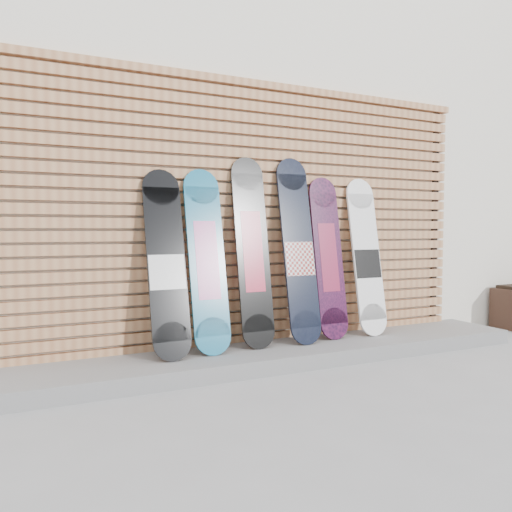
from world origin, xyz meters
The scene contains 10 objects.
ground centered at (0.00, 0.00, 0.00)m, with size 80.00×80.00×0.00m, color gray.
building centered at (0.50, 3.50, 1.80)m, with size 12.00×5.00×3.60m, color white.
concrete_step centered at (-0.15, 0.68, 0.06)m, with size 4.60×0.70×0.12m, color slate.
slat_wall centered at (-0.15, 0.97, 1.21)m, with size 4.26×0.08×2.29m.
snowboard_0 centered at (-0.98, 0.76, 0.81)m, with size 0.28×0.37×1.40m.
snowboard_1 centered at (-0.66, 0.78, 0.83)m, with size 0.29×0.33×1.42m.
snowboard_2 centered at (-0.27, 0.80, 0.88)m, with size 0.28×0.30×1.53m.
snowboard_3 centered at (0.15, 0.78, 0.88)m, with size 0.28×0.33×1.55m.
snowboard_4 centered at (0.47, 0.81, 0.82)m, with size 0.27×0.27×1.40m.
snowboard_5 centered at (0.87, 0.80, 0.81)m, with size 0.29×0.29×1.41m.
Camera 1 is at (-1.95, -2.82, 1.06)m, focal length 35.00 mm.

